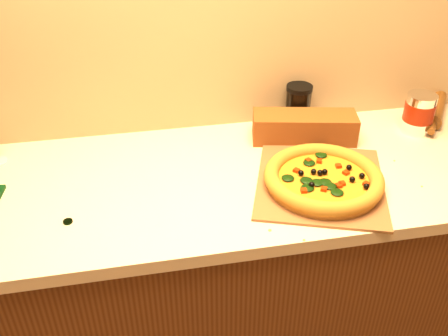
# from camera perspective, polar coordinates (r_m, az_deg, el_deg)

# --- Properties ---
(cabinet) EXTENTS (2.80, 0.65, 0.86)m
(cabinet) POSITION_cam_1_polar(r_m,az_deg,el_deg) (1.84, -0.43, -13.04)
(cabinet) COLOR #4D2510
(cabinet) RESTS_ON ground
(countertop) EXTENTS (2.84, 0.68, 0.04)m
(countertop) POSITION_cam_1_polar(r_m,az_deg,el_deg) (1.55, -0.50, -1.49)
(countertop) COLOR beige
(countertop) RESTS_ON cabinet
(pizza_peel) EXTENTS (0.49, 0.60, 0.01)m
(pizza_peel) POSITION_cam_1_polar(r_m,az_deg,el_deg) (1.54, 10.91, -1.26)
(pizza_peel) COLOR brown
(pizza_peel) RESTS_ON countertop
(pizza) EXTENTS (0.35, 0.35, 0.05)m
(pizza) POSITION_cam_1_polar(r_m,az_deg,el_deg) (1.50, 11.29, -1.20)
(pizza) COLOR #B2752C
(pizza) RESTS_ON pizza_peel
(bottle_cap) EXTENTS (0.03, 0.03, 0.01)m
(bottle_cap) POSITION_cam_1_polar(r_m,az_deg,el_deg) (1.42, -17.41, -5.86)
(bottle_cap) COLOR black
(bottle_cap) RESTS_ON countertop
(rolling_pin) EXTENTS (0.27, 0.36, 0.06)m
(rolling_pin) POSITION_cam_1_polar(r_m,az_deg,el_deg) (2.05, 23.12, 6.49)
(rolling_pin) COLOR #59320F
(rolling_pin) RESTS_ON countertop
(coffee_canister) EXTENTS (0.10, 0.10, 0.14)m
(coffee_canister) POSITION_cam_1_polar(r_m,az_deg,el_deg) (1.87, 21.38, 5.90)
(coffee_canister) COLOR silver
(coffee_canister) RESTS_ON countertop
(bread_bag) EXTENTS (0.36, 0.18, 0.10)m
(bread_bag) POSITION_cam_1_polar(r_m,az_deg,el_deg) (1.72, 9.15, 4.63)
(bread_bag) COLOR brown
(bread_bag) RESTS_ON countertop
(dark_jar) EXTENTS (0.09, 0.09, 0.15)m
(dark_jar) POSITION_cam_1_polar(r_m,az_deg,el_deg) (1.81, 8.46, 7.15)
(dark_jar) COLOR black
(dark_jar) RESTS_ON countertop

